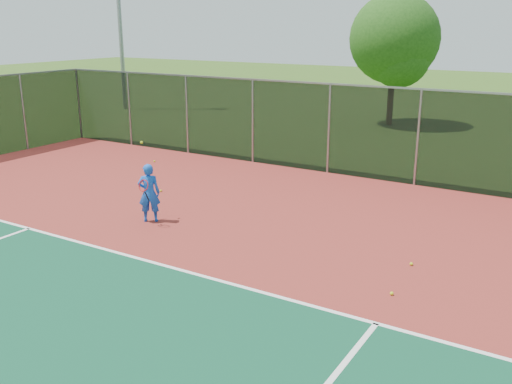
% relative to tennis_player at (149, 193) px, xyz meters
% --- Properties ---
extents(ground, '(120.00, 120.00, 0.00)m').
position_rel_tennis_player_xyz_m(ground, '(4.81, -5.01, -0.78)').
color(ground, '#2D4F16').
rests_on(ground, ground).
extents(court_apron, '(30.00, 20.00, 0.02)m').
position_rel_tennis_player_xyz_m(court_apron, '(4.81, -3.01, -0.77)').
color(court_apron, maroon).
rests_on(court_apron, ground).
extents(fence_back, '(30.00, 0.06, 3.03)m').
position_rel_tennis_player_xyz_m(fence_back, '(4.81, 6.99, 0.78)').
color(fence_back, black).
rests_on(fence_back, court_apron).
extents(tennis_player, '(0.66, 0.72, 2.06)m').
position_rel_tennis_player_xyz_m(tennis_player, '(0.00, 0.00, 0.00)').
color(tennis_player, blue).
rests_on(tennis_player, court_apron).
extents(practice_ball_1, '(0.07, 0.07, 0.07)m').
position_rel_tennis_player_xyz_m(practice_ball_1, '(-4.26, 5.05, -0.73)').
color(practice_ball_1, '#C3D618').
rests_on(practice_ball_1, court_apron).
extents(practice_ball_3, '(0.07, 0.07, 0.07)m').
position_rel_tennis_player_xyz_m(practice_ball_3, '(6.59, 0.71, -0.73)').
color(practice_ball_3, '#C3D618').
rests_on(practice_ball_3, court_apron).
extents(practice_ball_4, '(0.07, 0.07, 0.07)m').
position_rel_tennis_player_xyz_m(practice_ball_4, '(-1.53, 2.20, -0.73)').
color(practice_ball_4, '#C3D618').
rests_on(practice_ball_4, court_apron).
extents(practice_ball_5, '(0.07, 0.07, 0.07)m').
position_rel_tennis_player_xyz_m(practice_ball_5, '(6.68, -0.84, -0.73)').
color(practice_ball_5, '#C3D618').
rests_on(practice_ball_5, court_apron).
extents(tree_back_left, '(4.36, 4.36, 6.40)m').
position_rel_tennis_player_xyz_m(tree_back_left, '(0.53, 17.41, 3.23)').
color(tree_back_left, '#3D2816').
rests_on(tree_back_left, ground).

